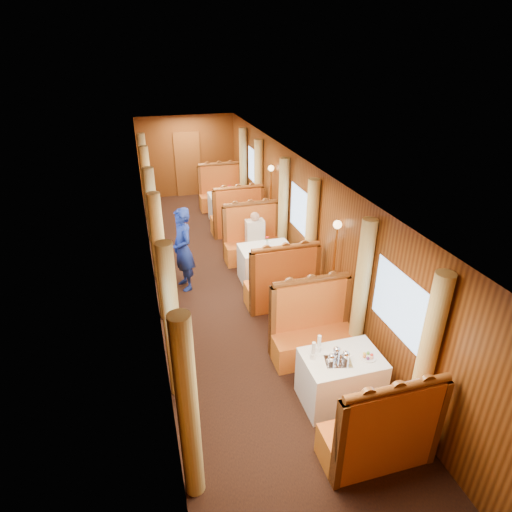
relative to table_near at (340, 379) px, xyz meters
name	(u,v)px	position (x,y,z in m)	size (l,w,h in m)	color
floor	(231,284)	(-0.75, 3.50, -0.38)	(3.00, 12.00, 0.01)	black
ceiling	(227,165)	(-0.75, 3.50, 2.12)	(3.00, 12.00, 0.01)	silver
wall_far	(187,156)	(-0.75, 9.50, 0.88)	(3.00, 2.50, 0.01)	brown
wall_left	(150,238)	(-2.25, 3.50, 0.88)	(12.00, 2.50, 0.01)	brown
wall_right	(302,221)	(0.75, 3.50, 0.88)	(12.00, 2.50, 0.01)	brown
doorway_far	(188,164)	(-0.75, 9.47, 0.62)	(0.80, 0.04, 2.00)	brown
table_near	(340,379)	(0.00, 0.00, 0.00)	(1.05, 0.72, 0.75)	white
banquette_near_fwd	(380,435)	(0.00, -1.01, 0.05)	(1.30, 0.55, 1.34)	#B33713
banquette_near_aft	(312,332)	(0.00, 1.01, 0.05)	(1.30, 0.55, 1.34)	#B33713
table_mid	(266,264)	(0.00, 3.50, 0.00)	(1.05, 0.72, 0.75)	white
banquette_mid_fwd	(282,286)	(0.00, 2.49, 0.05)	(1.30, 0.55, 1.34)	#B33713
banquette_mid_aft	(253,242)	(0.00, 4.51, 0.05)	(1.30, 0.55, 1.34)	#B33713
table_far	(229,207)	(0.00, 7.00, 0.00)	(1.05, 0.72, 0.75)	white
banquette_far_fwd	(237,219)	(0.00, 5.99, 0.05)	(1.30, 0.55, 1.34)	#B33713
banquette_far_aft	(221,194)	(0.00, 8.01, 0.05)	(1.30, 0.55, 1.34)	#B33713
tea_tray	(338,362)	(-0.10, -0.07, 0.38)	(0.34, 0.26, 0.01)	silver
teapot_left	(331,360)	(-0.21, -0.07, 0.44)	(0.15, 0.11, 0.12)	silver
teapot_right	(346,358)	(-0.01, -0.09, 0.44)	(0.16, 0.12, 0.13)	silver
teapot_back	(336,354)	(-0.09, 0.03, 0.44)	(0.16, 0.12, 0.13)	silver
fruit_plate	(368,357)	(0.31, -0.10, 0.39)	(0.22, 0.22, 0.05)	white
cup_inboard	(313,352)	(-0.39, 0.09, 0.48)	(0.08, 0.08, 0.26)	white
cup_outboard	(319,345)	(-0.27, 0.20, 0.48)	(0.08, 0.08, 0.26)	white
rose_vase_mid	(267,240)	(0.02, 3.48, 0.55)	(0.06, 0.06, 0.36)	silver
rose_vase_far	(230,188)	(0.04, 7.00, 0.55)	(0.06, 0.06, 0.36)	silver
window_left_near	(168,345)	(-2.24, 0.00, 1.07)	(1.20, 0.90, 0.01)	#84ADE0
curtain_left_near_a	(188,412)	(-2.13, -0.78, 0.80)	(0.22, 0.22, 2.35)	tan
curtain_left_near_b	(172,324)	(-2.13, 0.78, 0.80)	(0.22, 0.22, 2.35)	tan
window_right_near	(400,305)	(0.74, 0.00, 1.07)	(1.20, 0.90, 0.01)	#84ADE0
curtain_right_near_a	(426,362)	(0.63, -0.78, 0.80)	(0.22, 0.22, 2.35)	tan
curtain_right_near_b	(361,293)	(0.63, 0.78, 0.80)	(0.22, 0.22, 2.35)	tan
window_left_mid	(149,227)	(-2.24, 3.50, 1.07)	(1.20, 0.90, 0.01)	#84ADE0
curtain_left_mid_a	(160,259)	(-2.13, 2.72, 0.80)	(0.22, 0.22, 2.35)	tan
curtain_left_mid_b	(154,225)	(-2.13, 4.28, 0.80)	(0.22, 0.22, 2.35)	tan
window_right_mid	(301,212)	(0.74, 3.50, 1.07)	(1.20, 0.90, 0.01)	#84ADE0
curtain_right_mid_a	(311,240)	(0.63, 2.72, 0.80)	(0.22, 0.22, 2.35)	tan
curtain_right_mid_b	(283,212)	(0.63, 4.28, 0.80)	(0.22, 0.22, 2.35)	tan
window_left_far	(141,175)	(-2.24, 7.00, 1.07)	(1.20, 0.90, 0.01)	#84ADE0
curtain_left_far_a	(149,195)	(-2.13, 6.22, 0.80)	(0.22, 0.22, 2.35)	tan
curtain_left_far_b	(145,177)	(-2.13, 7.78, 0.80)	(0.22, 0.22, 2.35)	tan
window_right_far	(254,167)	(0.74, 7.00, 1.07)	(1.20, 0.90, 0.01)	#84ADE0
curtain_right_far_a	(258,186)	(0.63, 6.22, 0.80)	(0.22, 0.22, 2.35)	tan
curtain_right_far_b	(243,170)	(0.63, 7.78, 0.80)	(0.22, 0.22, 2.35)	tan
sconce_left_fore	(163,275)	(-2.15, 1.75, 1.01)	(0.14, 0.14, 1.95)	#BF8C3F
sconce_right_fore	(335,252)	(0.65, 1.75, 1.01)	(0.14, 0.14, 1.95)	#BF8C3F
sconce_left_aft	(149,200)	(-2.15, 5.25, 1.01)	(0.14, 0.14, 1.95)	#BF8C3F
sconce_right_aft	(271,189)	(0.65, 5.25, 1.01)	(0.14, 0.14, 1.95)	#BF8C3F
steward	(183,249)	(-1.65, 3.66, 0.47)	(0.62, 0.41, 1.70)	navy
passenger	(255,233)	(0.00, 4.29, 0.37)	(0.40, 0.44, 0.76)	beige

